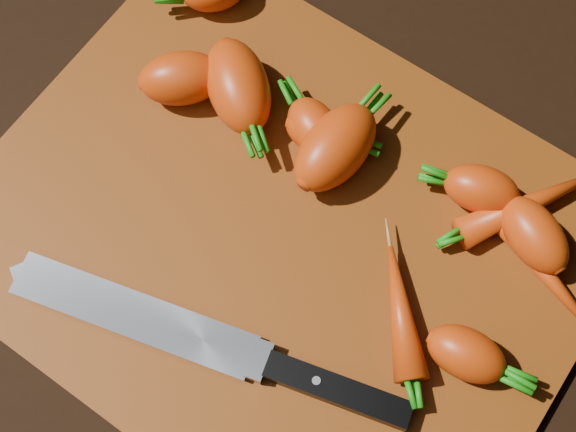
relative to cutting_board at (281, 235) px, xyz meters
The scene contains 14 objects.
ground 0.01m from the cutting_board, ahead, with size 2.00×2.00×0.01m, color black.
cutting_board is the anchor object (origin of this frame).
carrot_0 0.16m from the cutting_board, 157.67° to the left, with size 0.07×0.05×0.05m, color #C03809.
carrot_1 0.09m from the cutting_board, 107.02° to the left, with size 0.06×0.04×0.04m, color #C03809.
carrot_2 0.13m from the cutting_board, 141.48° to the left, with size 0.09×0.05×0.05m, color #C03809.
carrot_3 0.09m from the cutting_board, 90.46° to the left, with size 0.09×0.05×0.05m, color #C03809.
carrot_4 0.17m from the cutting_board, 45.51° to the left, with size 0.06×0.04×0.04m, color #C03809.
carrot_5 0.09m from the cutting_board, 103.75° to the left, with size 0.06×0.04×0.04m, color #C03809.
carrot_6 0.20m from the cutting_board, 32.24° to the left, with size 0.07×0.04×0.04m, color #C03809.
carrot_7 0.21m from the cutting_board, 40.62° to the left, with size 0.13×0.03×0.03m, color #C03809.
carrot_8 0.22m from the cutting_board, 24.03° to the left, with size 0.12×0.02×0.02m, color #C03809.
carrot_9 0.12m from the cutting_board, ahead, with size 0.11×0.03×0.03m, color #C03809.
carrot_10 0.18m from the cutting_board, ahead, with size 0.06×0.04×0.04m, color #C03809.
knife 0.13m from the cutting_board, 106.56° to the right, with size 0.33×0.11×0.02m.
Camera 1 is at (0.13, -0.18, 0.64)m, focal length 50.00 mm.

